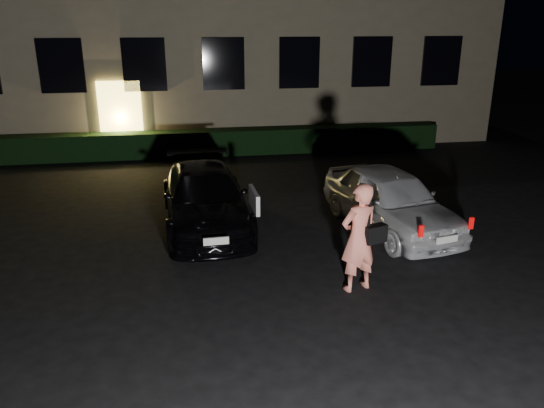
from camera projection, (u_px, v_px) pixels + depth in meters
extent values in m
plane|color=black|center=(281.00, 308.00, 8.57)|extent=(80.00, 80.00, 0.00)
cube|color=#F5D657|center=(121.00, 119.00, 17.81)|extent=(1.40, 0.10, 2.50)
cube|color=black|center=(61.00, 66.00, 16.97)|extent=(1.40, 0.10, 1.70)
cube|color=black|center=(144.00, 65.00, 17.37)|extent=(1.40, 0.10, 1.70)
cube|color=black|center=(224.00, 64.00, 17.77)|extent=(1.40, 0.10, 1.70)
cube|color=black|center=(299.00, 63.00, 18.17)|extent=(1.40, 0.10, 1.70)
cube|color=black|center=(372.00, 62.00, 18.56)|extent=(1.40, 0.10, 1.70)
cube|color=black|center=(441.00, 61.00, 18.96)|extent=(1.40, 0.10, 1.70)
cube|color=black|center=(227.00, 142.00, 18.21)|extent=(15.00, 0.70, 0.85)
imported|color=black|center=(205.00, 198.00, 11.84)|extent=(2.00, 4.53, 1.29)
cube|color=white|center=(254.00, 200.00, 11.22)|extent=(0.12, 0.93, 0.43)
cube|color=silver|center=(216.00, 241.00, 9.73)|extent=(0.47, 0.06, 0.14)
imported|color=silver|center=(390.00, 200.00, 11.61)|extent=(2.36, 4.24, 1.36)
cube|color=red|center=(421.00, 231.00, 9.71)|extent=(0.09, 0.07, 0.23)
cube|color=red|center=(471.00, 223.00, 10.09)|extent=(0.09, 0.07, 0.23)
cube|color=silver|center=(447.00, 239.00, 9.93)|extent=(0.45, 0.13, 0.13)
imported|color=#ED7E68|center=(359.00, 238.00, 8.88)|extent=(0.81, 0.65, 1.92)
cube|color=black|center=(375.00, 234.00, 8.85)|extent=(0.43, 0.29, 0.30)
cube|color=black|center=(369.00, 210.00, 8.69)|extent=(0.06, 0.07, 0.60)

